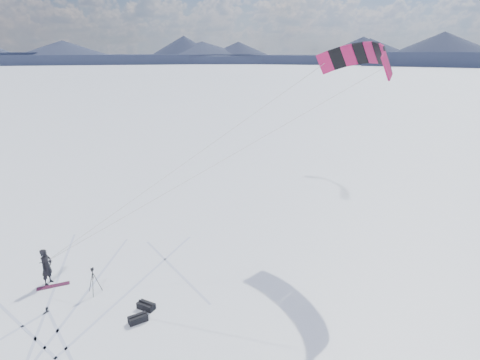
{
  "coord_description": "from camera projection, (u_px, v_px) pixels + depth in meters",
  "views": [
    {
      "loc": [
        5.2,
        -14.97,
        10.52
      ],
      "look_at": [
        6.54,
        4.6,
        4.13
      ],
      "focal_mm": 30.0,
      "sensor_mm": 36.0,
      "label": 1
    }
  ],
  "objects": [
    {
      "name": "ground",
      "position": [
        95.0,
        308.0,
        17.12
      ],
      "size": [
        1800.0,
        1800.0,
        0.0
      ],
      "primitive_type": "plane",
      "color": "white"
    },
    {
      "name": "horizon_hills",
      "position": [
        81.0,
        201.0,
        15.6
      ],
      "size": [
        704.84,
        706.81,
        10.93
      ],
      "color": "#1C253A",
      "rests_on": "ground"
    },
    {
      "name": "snow_tracks",
      "position": [
        103.0,
        308.0,
        17.14
      ],
      "size": [
        17.62,
        10.25,
        0.01
      ],
      "color": "#AAB4D5",
      "rests_on": "ground"
    },
    {
      "name": "snowkiter",
      "position": [
        49.0,
        283.0,
        18.95
      ],
      "size": [
        0.57,
        0.73,
        1.78
      ],
      "primitive_type": "imported",
      "rotation": [
        0.0,
        0.0,
        1.32
      ],
      "color": "black",
      "rests_on": "ground"
    },
    {
      "name": "snowboard",
      "position": [
        53.0,
        286.0,
        18.7
      ],
      "size": [
        1.42,
        0.73,
        0.04
      ],
      "primitive_type": "cube",
      "rotation": [
        0.0,
        0.0,
        0.34
      ],
      "color": "maroon",
      "rests_on": "ground"
    },
    {
      "name": "tripod",
      "position": [
        93.0,
        277.0,
        17.95
      ],
      "size": [
        0.62,
        0.55,
        1.27
      ],
      "rotation": [
        0.0,
        0.0,
        0.56
      ],
      "color": "black",
      "rests_on": "ground"
    },
    {
      "name": "gear_bag_a",
      "position": [
        138.0,
        319.0,
        16.22
      ],
      "size": [
        0.84,
        0.68,
        0.34
      ],
      "rotation": [
        0.0,
        0.0,
        0.5
      ],
      "color": "black",
      "rests_on": "ground"
    },
    {
      "name": "gear_bag_b",
      "position": [
        146.0,
        306.0,
        17.03
      ],
      "size": [
        0.84,
        0.71,
        0.35
      ],
      "rotation": [
        0.0,
        0.0,
        -0.55
      ],
      "color": "black",
      "rests_on": "ground"
    },
    {
      "name": "power_kite",
      "position": [
        360.0,
        59.0,
        21.42
      ],
      "size": [
        17.22,
        7.59,
        9.81
      ],
      "color": "#AB124B",
      "rests_on": "ground"
    }
  ]
}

